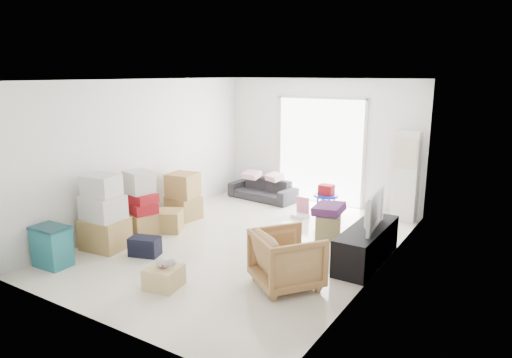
{
  "coord_description": "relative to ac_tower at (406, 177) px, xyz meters",
  "views": [
    {
      "loc": [
        4.02,
        -6.07,
        2.8
      ],
      "look_at": [
        0.1,
        0.2,
        1.08
      ],
      "focal_mm": 32.0,
      "sensor_mm": 36.0,
      "label": 1
    }
  ],
  "objects": [
    {
      "name": "sliding_door",
      "position": [
        -1.95,
        0.33,
        0.37
      ],
      "size": [
        2.1,
        0.04,
        2.33
      ],
      "color": "white",
      "rests_on": "room_shell"
    },
    {
      "name": "room_shell",
      "position": [
        -1.95,
        -2.65,
        0.48
      ],
      "size": [
        4.98,
        6.48,
        3.18
      ],
      "color": "white",
      "rests_on": "ground"
    },
    {
      "name": "box_stack_c",
      "position": [
        -3.72,
        -2.16,
        -0.43
      ],
      "size": [
        0.67,
        0.59,
        0.91
      ],
      "rotation": [
        0.0,
        0.0,
        0.0
      ],
      "color": "tan",
      "rests_on": "room_shell"
    },
    {
      "name": "blanket",
      "position": [
        -0.85,
        -1.7,
        -0.38
      ],
      "size": [
        0.47,
        0.47,
        0.14
      ],
      "primitive_type": "cube",
      "rotation": [
        0.0,
        0.0,
        0.02
      ],
      "color": "#4A2052",
      "rests_on": "ottoman"
    },
    {
      "name": "ottoman",
      "position": [
        -0.85,
        -1.7,
        -0.66
      ],
      "size": [
        0.54,
        0.54,
        0.42
      ],
      "primitive_type": "cube",
      "rotation": [
        0.0,
        0.0,
        0.36
      ],
      "color": "#958C56",
      "rests_on": "room_shell"
    },
    {
      "name": "pillow_right",
      "position": [
        -2.82,
        -0.12,
        -0.2
      ],
      "size": [
        0.43,
        0.39,
        0.12
      ],
      "primitive_type": "cube",
      "rotation": [
        0.0,
        0.0,
        -0.37
      ],
      "color": "#F0AFC3",
      "rests_on": "sofa"
    },
    {
      "name": "tv_console",
      "position": [
        0.05,
        -2.33,
        -0.6
      ],
      "size": [
        0.49,
        1.65,
        0.55
      ],
      "primitive_type": "cube",
      "color": "black",
      "rests_on": "room_shell"
    },
    {
      "name": "ac_tower",
      "position": [
        0.0,
        0.0,
        0.0
      ],
      "size": [
        0.45,
        0.3,
        1.75
      ],
      "primitive_type": "cube",
      "color": "silver",
      "rests_on": "room_shell"
    },
    {
      "name": "toy_walker",
      "position": [
        -1.78,
        -0.87,
        -0.76
      ],
      "size": [
        0.32,
        0.28,
        0.4
      ],
      "rotation": [
        0.0,
        0.0,
        -0.09
      ],
      "color": "silver",
      "rests_on": "room_shell"
    },
    {
      "name": "wood_crate",
      "position": [
        -1.97,
        -4.59,
        -0.73
      ],
      "size": [
        0.49,
        0.49,
        0.29
      ],
      "primitive_type": "cube",
      "rotation": [
        0.0,
        0.0,
        0.16
      ],
      "color": "tan",
      "rests_on": "room_shell"
    },
    {
      "name": "loose_box",
      "position": [
        -3.46,
        -2.88,
        -0.68
      ],
      "size": [
        0.62,
        0.62,
        0.38
      ],
      "primitive_type": "cube",
      "rotation": [
        0.0,
        0.0,
        0.49
      ],
      "color": "tan",
      "rests_on": "room_shell"
    },
    {
      "name": "sofa",
      "position": [
        -3.12,
        -0.15,
        -0.57
      ],
      "size": [
        1.62,
        0.63,
        0.62
      ],
      "primitive_type": "imported",
      "rotation": [
        0.0,
        0.0,
        -0.11
      ],
      "color": "#28282D",
      "rests_on": "room_shell"
    },
    {
      "name": "storage_bins",
      "position": [
        -3.85,
        -4.96,
        -0.56
      ],
      "size": [
        0.56,
        0.4,
        0.62
      ],
      "rotation": [
        0.0,
        0.0,
        0.05
      ],
      "color": "#1A626C",
      "rests_on": "room_shell"
    },
    {
      "name": "pillow_left",
      "position": [
        -3.38,
        -0.2,
        -0.2
      ],
      "size": [
        0.36,
        0.29,
        0.11
      ],
      "primitive_type": "cube",
      "rotation": [
        0.0,
        0.0,
        -0.03
      ],
      "color": "#F0AFC3",
      "rests_on": "sofa"
    },
    {
      "name": "plush_bunny",
      "position": [
        -1.93,
        -4.59,
        -0.52
      ],
      "size": [
        0.29,
        0.16,
        0.15
      ],
      "rotation": [
        0.0,
        0.0,
        -0.27
      ],
      "color": "#B2ADA8",
      "rests_on": "wood_crate"
    },
    {
      "name": "television",
      "position": [
        0.05,
        -2.33,
        -0.26
      ],
      "size": [
        0.67,
        1.04,
        0.13
      ],
      "primitive_type": "imported",
      "rotation": [
        0.0,
        0.0,
        1.68
      ],
      "color": "black",
      "rests_on": "tv_console"
    },
    {
      "name": "box_stack_a",
      "position": [
        -3.75,
        -4.06,
        -0.32
      ],
      "size": [
        0.74,
        0.64,
        1.23
      ],
      "rotation": [
        0.0,
        0.0,
        0.01
      ],
      "color": "tan",
      "rests_on": "room_shell"
    },
    {
      "name": "duffel_bag",
      "position": [
        -2.99,
        -3.94,
        -0.73
      ],
      "size": [
        0.53,
        0.41,
        0.3
      ],
      "primitive_type": "cube",
      "rotation": [
        0.0,
        0.0,
        0.31
      ],
      "color": "black",
      "rests_on": "room_shell"
    },
    {
      "name": "armchair",
      "position": [
        -0.59,
        -3.69,
        -0.45
      ],
      "size": [
        1.11,
        1.1,
        0.84
      ],
      "primitive_type": "imported",
      "rotation": [
        0.0,
        0.0,
        2.51
      ],
      "color": "#B2854F",
      "rests_on": "room_shell"
    },
    {
      "name": "kids_table",
      "position": [
        -1.42,
        -0.48,
        -0.43
      ],
      "size": [
        0.5,
        0.5,
        0.63
      ],
      "rotation": [
        0.0,
        0.0,
        0.39
      ],
      "color": "#0A25AF",
      "rests_on": "room_shell"
    },
    {
      "name": "box_stack_b",
      "position": [
        -3.75,
        -3.26,
        -0.38
      ],
      "size": [
        0.72,
        0.64,
        1.15
      ],
      "rotation": [
        0.0,
        0.0,
        -0.23
      ],
      "color": "tan",
      "rests_on": "room_shell"
    }
  ]
}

